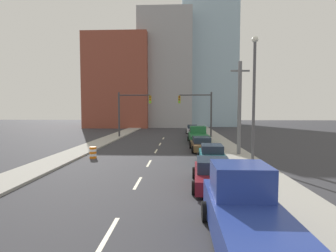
{
  "coord_description": "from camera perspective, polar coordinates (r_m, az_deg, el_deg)",
  "views": [
    {
      "loc": [
        2.28,
        -0.45,
        4.0
      ],
      "look_at": [
        0.99,
        28.14,
        2.2
      ],
      "focal_mm": 28.0,
      "sensor_mm": 36.0,
      "label": 1
    }
  ],
  "objects": [
    {
      "name": "sidewalk_left",
      "position": [
        46.58,
        -9.16,
        -1.28
      ],
      "size": [
        2.61,
        89.99,
        0.16
      ],
      "color": "#9E9B93",
      "rests_on": "ground"
    },
    {
      "name": "sidewalk_right",
      "position": [
        45.87,
        8.73,
        -1.35
      ],
      "size": [
        2.61,
        89.99,
        0.16
      ],
      "color": "#9E9B93",
      "rests_on": "ground"
    },
    {
      "name": "lane_stripe_at_8m",
      "position": [
        9.34,
        -12.75,
        -21.8
      ],
      "size": [
        0.16,
        2.4,
        0.01
      ],
      "primitive_type": "cube",
      "color": "beige",
      "rests_on": "ground"
    },
    {
      "name": "lane_stripe_at_14m",
      "position": [
        14.7,
        -6.59,
        -12.19
      ],
      "size": [
        0.16,
        2.4,
        0.01
      ],
      "primitive_type": "cube",
      "color": "beige",
      "rests_on": "ground"
    },
    {
      "name": "lane_stripe_at_19m",
      "position": [
        19.72,
        -4.15,
        -8.1
      ],
      "size": [
        0.16,
        2.4,
        0.01
      ],
      "primitive_type": "cube",
      "color": "beige",
      "rests_on": "ground"
    },
    {
      "name": "lane_stripe_at_24m",
      "position": [
        25.36,
        -2.62,
        -5.47
      ],
      "size": [
        0.16,
        2.4,
        0.01
      ],
      "primitive_type": "cube",
      "color": "beige",
      "rests_on": "ground"
    },
    {
      "name": "lane_stripe_at_30m",
      "position": [
        30.42,
        -1.74,
        -3.95
      ],
      "size": [
        0.16,
        2.4,
        0.01
      ],
      "primitive_type": "cube",
      "color": "beige",
      "rests_on": "ground"
    },
    {
      "name": "lane_stripe_at_36m",
      "position": [
        36.51,
        -1.01,
        -2.69
      ],
      "size": [
        0.16,
        2.4,
        0.01
      ],
      "primitive_type": "cube",
      "color": "beige",
      "rests_on": "ground"
    },
    {
      "name": "building_brick_left",
      "position": [
        64.45,
        -10.01,
        9.1
      ],
      "size": [
        14.0,
        16.0,
        20.49
      ],
      "color": "brown",
      "rests_on": "ground"
    },
    {
      "name": "building_office_center",
      "position": [
        67.32,
        -0.3,
        11.34
      ],
      "size": [
        12.0,
        20.0,
        26.15
      ],
      "color": "#99999E",
      "rests_on": "ground"
    },
    {
      "name": "building_glass_right",
      "position": [
        72.84,
        8.37,
        16.61
      ],
      "size": [
        13.0,
        20.0,
        40.9
      ],
      "color": "#99B7CC",
      "rests_on": "ground"
    },
    {
      "name": "traffic_signal_left",
      "position": [
        37.71,
        -8.65,
        3.86
      ],
      "size": [
        4.76,
        0.35,
        6.44
      ],
      "color": "#38383D",
      "rests_on": "ground"
    },
    {
      "name": "traffic_signal_right",
      "position": [
        37.11,
        7.34,
        3.87
      ],
      "size": [
        4.76,
        0.35,
        6.44
      ],
      "color": "#38383D",
      "rests_on": "ground"
    },
    {
      "name": "utility_pole_right_mid",
      "position": [
        23.29,
        15.29,
        3.87
      ],
      "size": [
        1.6,
        0.32,
        8.09
      ],
      "color": "slate",
      "rests_on": "ground"
    },
    {
      "name": "traffic_barrel",
      "position": [
        22.44,
        -16.01,
        -5.58
      ],
      "size": [
        0.56,
        0.56,
        0.95
      ],
      "color": "orange",
      "rests_on": "ground"
    },
    {
      "name": "street_lamp",
      "position": [
        19.34,
        18.21,
        6.98
      ],
      "size": [
        0.44,
        0.44,
        9.05
      ],
      "color": "#4C4C51",
      "rests_on": "ground"
    },
    {
      "name": "pickup_truck_blue",
      "position": [
        8.45,
        16.5,
        -17.94
      ],
      "size": [
        2.3,
        5.65,
        2.27
      ],
      "rotation": [
        0.0,
        0.0,
        0.0
      ],
      "color": "navy",
      "rests_on": "ground"
    },
    {
      "name": "sedan_maroon",
      "position": [
        14.05,
        9.76,
        -10.21
      ],
      "size": [
        2.37,
        4.83,
        1.43
      ],
      "rotation": [
        0.0,
        0.0,
        -0.06
      ],
      "color": "maroon",
      "rests_on": "ground"
    },
    {
      "name": "sedan_teal",
      "position": [
        19.9,
        9.52,
        -6.19
      ],
      "size": [
        2.17,
        4.55,
        1.38
      ],
      "rotation": [
        0.0,
        0.0,
        -0.04
      ],
      "color": "#196B75",
      "rests_on": "ground"
    },
    {
      "name": "sedan_brown",
      "position": [
        25.55,
        7.3,
        -4.0
      ],
      "size": [
        2.22,
        4.59,
        1.37
      ],
      "rotation": [
        0.0,
        0.0,
        0.03
      ],
      "color": "brown",
      "rests_on": "ground"
    },
    {
      "name": "pickup_truck_green",
      "position": [
        31.84,
        6.58,
        -2.2
      ],
      "size": [
        2.51,
        6.13,
        1.97
      ],
      "rotation": [
        0.0,
        0.0,
        0.02
      ],
      "color": "#1E6033",
      "rests_on": "ground"
    },
    {
      "name": "sedan_black",
      "position": [
        38.67,
        6.0,
        -1.35
      ],
      "size": [
        2.21,
        4.26,
        1.51
      ],
      "rotation": [
        0.0,
        0.0,
        -0.03
      ],
      "color": "black",
      "rests_on": "ground"
    },
    {
      "name": "sedan_silver",
      "position": [
        44.96,
        5.28,
        -0.71
      ],
      "size": [
        2.23,
        4.54,
        1.39
      ],
      "rotation": [
        0.0,
        0.0,
        -0.05
      ],
      "color": "#B2B2BC",
      "rests_on": "ground"
    }
  ]
}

